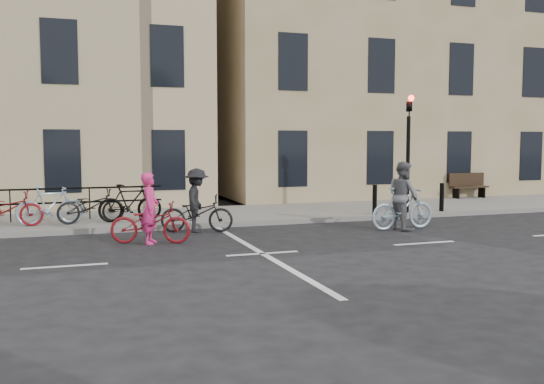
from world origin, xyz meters
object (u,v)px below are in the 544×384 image
object	(u,v)px
traffic_light	(408,139)
cyclist_dark	(197,207)
bench	(468,184)
cyclist_pink	(150,219)
cyclist_grey	(403,202)

from	to	relation	value
traffic_light	cyclist_dark	size ratio (longest dim) A/B	1.95
bench	cyclist_dark	bearing A→B (deg)	-159.77
traffic_light	bench	distance (m)	6.14
traffic_light	cyclist_dark	xyz separation A→B (m)	(-6.90, -0.92, -1.79)
traffic_light	cyclist_pink	distance (m)	8.79
traffic_light	cyclist_pink	world-z (taller)	traffic_light
cyclist_pink	cyclist_dark	world-z (taller)	cyclist_dark
cyclist_pink	cyclist_dark	distance (m)	1.94
bench	cyclist_grey	xyz separation A→B (m)	(-6.33, -5.66, 0.07)
cyclist_pink	cyclist_dark	bearing A→B (deg)	-27.28
cyclist_grey	bench	bearing A→B (deg)	-51.15
cyclist_grey	traffic_light	bearing A→B (deg)	-36.99
bench	cyclist_dark	distance (m)	12.46
cyclist_dark	cyclist_pink	bearing A→B (deg)	150.92
bench	cyclist_grey	distance (m)	8.49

